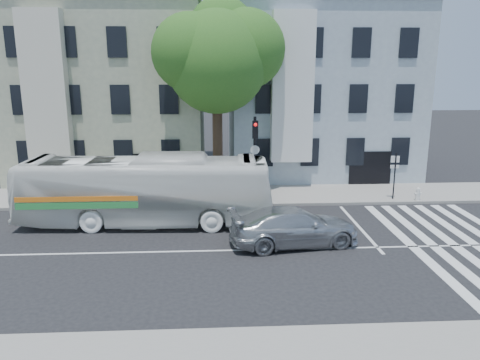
{
  "coord_description": "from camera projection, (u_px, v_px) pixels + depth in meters",
  "views": [
    {
      "loc": [
        -0.15,
        -17.76,
        7.3
      ],
      "look_at": [
        0.93,
        2.23,
        2.4
      ],
      "focal_mm": 35.0,
      "sensor_mm": 36.0,
      "label": 1
    }
  ],
  "objects": [
    {
      "name": "traffic_signal",
      "position": [
        255.0,
        147.0,
        25.22
      ],
      "size": [
        0.49,
        0.55,
        4.67
      ],
      "rotation": [
        0.0,
        0.0,
        -0.15
      ],
      "color": "black",
      "rests_on": "ground"
    },
    {
      "name": "ground",
      "position": [
        220.0,
        251.0,
        18.97
      ],
      "size": [
        120.0,
        120.0,
        0.0
      ],
      "primitive_type": "plane",
      "color": "black",
      "rests_on": "ground"
    },
    {
      "name": "hedge",
      "position": [
        150.0,
        198.0,
        24.77
      ],
      "size": [
        8.54,
        1.92,
        0.7
      ],
      "primitive_type": null,
      "rotation": [
        0.0,
        0.0,
        -0.13
      ],
      "color": "#30591C",
      "rests_on": "sidewalk_far"
    },
    {
      "name": "bus",
      "position": [
        146.0,
        190.0,
        21.85
      ],
      "size": [
        3.27,
        11.92,
        3.29
      ],
      "primitive_type": "imported",
      "rotation": [
        0.0,
        0.0,
        1.53
      ],
      "color": "white",
      "rests_on": "ground"
    },
    {
      "name": "sidewalk_far",
      "position": [
        218.0,
        196.0,
        26.71
      ],
      "size": [
        80.0,
        4.0,
        0.15
      ],
      "primitive_type": "cube",
      "color": "gray",
      "rests_on": "ground"
    },
    {
      "name": "sedan",
      "position": [
        294.0,
        227.0,
        19.48
      ],
      "size": [
        2.96,
        5.67,
        1.57
      ],
      "primitive_type": "imported",
      "rotation": [
        0.0,
        0.0,
        1.72
      ],
      "color": "#B6B9BE",
      "rests_on": "ground"
    },
    {
      "name": "building_right",
      "position": [
        317.0,
        92.0,
        32.58
      ],
      "size": [
        12.0,
        10.0,
        11.0
      ],
      "primitive_type": "cube",
      "color": "#919CAC",
      "rests_on": "ground"
    },
    {
      "name": "building_left",
      "position": [
        114.0,
        93.0,
        31.85
      ],
      "size": [
        12.0,
        10.0,
        11.0
      ],
      "primitive_type": "cube",
      "color": "gray",
      "rests_on": "ground"
    },
    {
      "name": "street_tree",
      "position": [
        218.0,
        56.0,
        25.59
      ],
      "size": [
        7.3,
        5.9,
        11.1
      ],
      "color": "#2D2116",
      "rests_on": "ground"
    },
    {
      "name": "fire_hydrant",
      "position": [
        418.0,
        194.0,
        25.54
      ],
      "size": [
        0.4,
        0.23,
        0.7
      ],
      "rotation": [
        0.0,
        0.0,
        0.14
      ],
      "color": "silver",
      "rests_on": "sidewalk_far"
    },
    {
      "name": "far_sign_pole",
      "position": [
        395.0,
        170.0,
        25.46
      ],
      "size": [
        0.47,
        0.17,
        2.58
      ],
      "rotation": [
        0.0,
        0.0,
        -0.05
      ],
      "color": "black",
      "rests_on": "sidewalk_far"
    }
  ]
}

